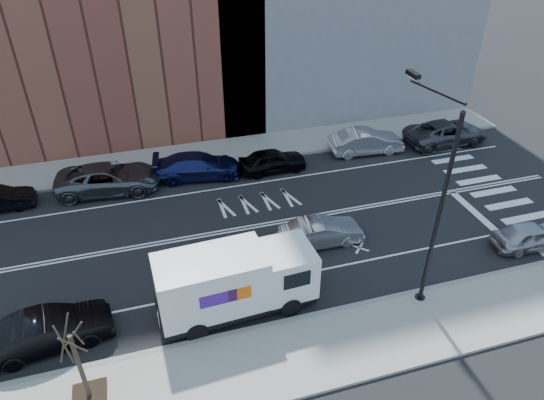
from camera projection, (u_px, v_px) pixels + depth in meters
ground at (230, 231)px, 25.87m from camera, size 120.00×120.00×0.00m
sidewalk_near at (279, 361)px, 18.79m from camera, size 44.00×3.60×0.15m
sidewalk_far at (202, 155)px, 32.86m from camera, size 44.00×3.60×0.15m
curb_near at (266, 326)px, 20.23m from camera, size 44.00×0.25×0.17m
curb_far at (207, 167)px, 31.41m from camera, size 44.00×0.25×0.17m
crosswalk at (486, 186)px, 29.65m from camera, size 3.00×14.00×0.01m
road_markings at (230, 231)px, 25.86m from camera, size 40.00×8.60×0.01m
streetlight at (434, 199)px, 19.19m from camera, size 0.44×4.02×9.34m
street_tree at (82, 373)px, 16.70m from camera, size 1.20×1.20×3.75m
fedex_van at (235, 281)px, 20.27m from camera, size 6.89×2.68×3.10m
far_parked_c at (108, 178)px, 28.76m from camera, size 6.25×3.33×1.67m
far_parked_d at (198, 166)px, 30.11m from camera, size 5.66×2.91×1.57m
far_parked_e at (273, 160)px, 30.80m from camera, size 4.37×1.85×1.47m
far_parked_f at (366, 142)px, 32.83m from camera, size 5.10×2.13×1.64m
far_parked_g at (446, 133)px, 34.00m from camera, size 5.97×2.88×1.64m
driving_sedan at (321, 232)px, 24.60m from camera, size 4.29×1.58×1.40m
near_parked_rear_a at (49, 331)px, 19.11m from camera, size 4.95×2.30×1.57m
near_parked_front at (531, 236)px, 24.39m from camera, size 4.05×1.86×1.35m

